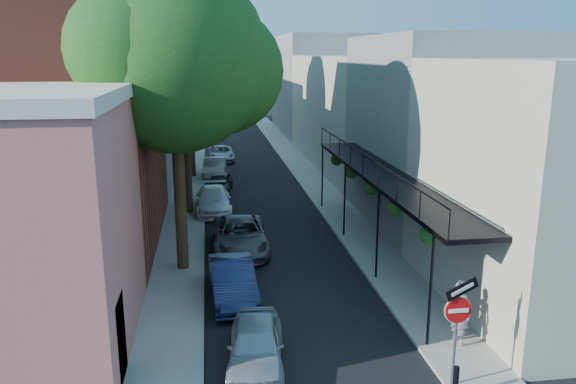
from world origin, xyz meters
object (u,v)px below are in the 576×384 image
object	(u,v)px
pedestrian	(460,313)
oak_near	(186,62)
sign_post	(458,314)
parked_car_b	(233,280)
parked_car_a	(256,345)
parked_car_e	(220,183)
oak_mid	(191,76)
parked_car_c	(240,236)
oak_far	(195,52)
parked_car_g	(221,153)
parked_car_d	(214,200)
bollard	(456,382)
parked_car_f	(215,168)

from	to	relation	value
pedestrian	oak_near	bearing A→B (deg)	32.59
sign_post	parked_car_b	bearing A→B (deg)	130.24
parked_car_a	parked_car_e	bearing A→B (deg)	97.59
oak_mid	parked_car_c	size ratio (longest dim) A/B	2.08
oak_far	parked_car_g	size ratio (longest dim) A/B	2.84
parked_car_d	parked_car_g	world-z (taller)	parked_car_d
bollard	parked_car_c	world-z (taller)	parked_car_c
sign_post	parked_car_e	world-z (taller)	sign_post
parked_car_c	pedestrian	xyz separation A→B (m)	(5.68, -8.96, 0.39)
bollard	parked_car_c	xyz separation A→B (m)	(-4.48, 11.39, 0.16)
sign_post	oak_mid	size ratio (longest dim) A/B	0.29
oak_near	pedestrian	bearing A→B (deg)	-44.07
bollard	parked_car_b	distance (m)	8.29
pedestrian	oak_mid	bearing A→B (deg)	13.14
parked_car_d	parked_car_g	distance (m)	14.69
oak_mid	parked_car_g	world-z (taller)	oak_mid
parked_car_e	pedestrian	size ratio (longest dim) A/B	1.86
sign_post	oak_near	distance (m)	12.77
sign_post	parked_car_f	bearing A→B (deg)	102.04
parked_car_a	parked_car_f	distance (m)	23.82
parked_car_a	parked_car_f	world-z (taller)	parked_car_f
pedestrian	parked_car_b	bearing A→B (deg)	42.89
parked_car_c	bollard	bearing A→B (deg)	-68.25
parked_car_d	parked_car_f	distance (m)	8.38
parked_car_c	parked_car_e	xyz separation A→B (m)	(-0.61, 10.55, -0.08)
parked_car_b	parked_car_d	xyz separation A→B (m)	(-0.48, 11.08, -0.03)
sign_post	oak_mid	bearing A→B (deg)	110.86
parked_car_f	pedestrian	world-z (taller)	pedestrian
parked_car_c	oak_mid	bearing A→B (deg)	107.27
pedestrian	parked_car_d	bearing A→B (deg)	10.41
pedestrian	bollard	bearing A→B (deg)	140.37
oak_mid	parked_car_e	world-z (taller)	oak_mid
sign_post	bollard	distance (m)	1.60
oak_far	parked_car_e	bearing A→B (deg)	-75.30
parked_car_a	parked_car_c	size ratio (longest dim) A/B	0.75
parked_car_g	pedestrian	distance (m)	30.49
parked_car_b	parked_car_g	size ratio (longest dim) A/B	0.97
sign_post	oak_near	size ratio (longest dim) A/B	0.26
oak_far	parked_car_e	size ratio (longest dim) A/B	3.38
bollard	parked_car_a	xyz separation A→B (m)	(-4.61, 2.24, 0.10)
oak_far	parked_car_c	xyz separation A→B (m)	(1.87, -15.38, -7.58)
parked_car_e	parked_car_f	bearing A→B (deg)	99.38
oak_mid	oak_far	bearing A→B (deg)	89.59
parked_car_b	pedestrian	distance (m)	7.50
pedestrian	parked_car_g	bearing A→B (deg)	-2.13
parked_car_a	parked_car_g	world-z (taller)	parked_car_a
parked_car_c	parked_car_f	distance (m)	14.68
parked_car_g	parked_car_a	bearing A→B (deg)	-91.26
parked_car_c	parked_car_f	size ratio (longest dim) A/B	1.20
parked_car_d	pedestrian	xyz separation A→B (m)	(6.71, -15.24, 0.42)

